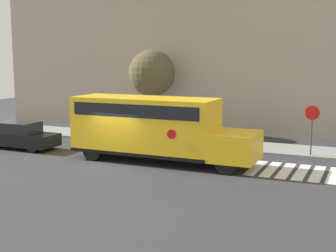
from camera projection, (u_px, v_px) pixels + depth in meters
The scene contains 8 objects.
ground_plane at pixel (114, 164), 23.08m from camera, with size 60.00×60.00×0.00m, color #333335.
sidewalk_strip at pixel (167, 140), 28.95m from camera, with size 44.00×3.00×0.15m.
building_backdrop at pixel (204, 44), 33.92m from camera, with size 32.00×4.00×12.26m.
crosswalk_stripes at pixel (309, 173), 21.27m from camera, with size 5.40×3.20×0.01m.
school_bus at pixel (153, 126), 23.34m from camera, with size 9.39×2.57×3.22m.
parked_car at pixel (20, 135), 26.79m from camera, with size 4.41×1.75×1.53m.
stop_sign at pixel (312, 123), 24.15m from camera, with size 0.75×0.10×2.74m.
tree_near_sidewalk at pixel (152, 74), 31.63m from camera, with size 3.16×3.16×5.68m.
Camera 1 is at (11.54, -19.54, 5.31)m, focal length 50.00 mm.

